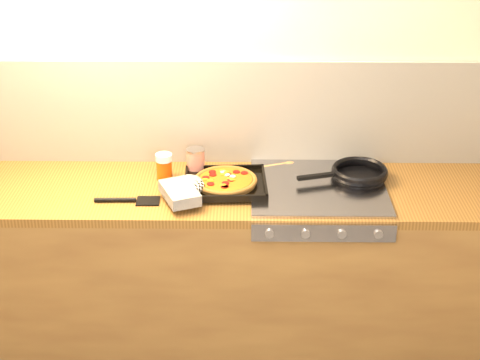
{
  "coord_description": "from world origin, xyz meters",
  "views": [
    {
      "loc": [
        0.14,
        -1.84,
        2.38
      ],
      "look_at": [
        0.1,
        1.08,
        0.95
      ],
      "focal_mm": 55.0,
      "sensor_mm": 36.0,
      "label": 1
    }
  ],
  "objects_px": {
    "juice_glass": "(164,167)",
    "tomato_can": "(196,161)",
    "frying_pan": "(358,173)",
    "pizza_on_tray": "(213,184)"
  },
  "relations": [
    {
      "from": "pizza_on_tray",
      "to": "juice_glass",
      "type": "height_order",
      "value": "juice_glass"
    },
    {
      "from": "frying_pan",
      "to": "juice_glass",
      "type": "xyz_separation_m",
      "value": [
        -0.89,
        0.0,
        0.03
      ]
    },
    {
      "from": "tomato_can",
      "to": "juice_glass",
      "type": "relative_size",
      "value": 0.98
    },
    {
      "from": "tomato_can",
      "to": "frying_pan",
      "type": "bearing_deg",
      "value": -5.31
    },
    {
      "from": "frying_pan",
      "to": "tomato_can",
      "type": "bearing_deg",
      "value": 174.69
    },
    {
      "from": "pizza_on_tray",
      "to": "tomato_can",
      "type": "xyz_separation_m",
      "value": [
        -0.09,
        0.19,
        0.02
      ]
    },
    {
      "from": "frying_pan",
      "to": "pizza_on_tray",
      "type": "bearing_deg",
      "value": -169.3
    },
    {
      "from": "pizza_on_tray",
      "to": "juice_glass",
      "type": "relative_size",
      "value": 3.84
    },
    {
      "from": "pizza_on_tray",
      "to": "tomato_can",
      "type": "distance_m",
      "value": 0.21
    },
    {
      "from": "juice_glass",
      "to": "tomato_can",
      "type": "bearing_deg",
      "value": 25.1
    }
  ]
}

